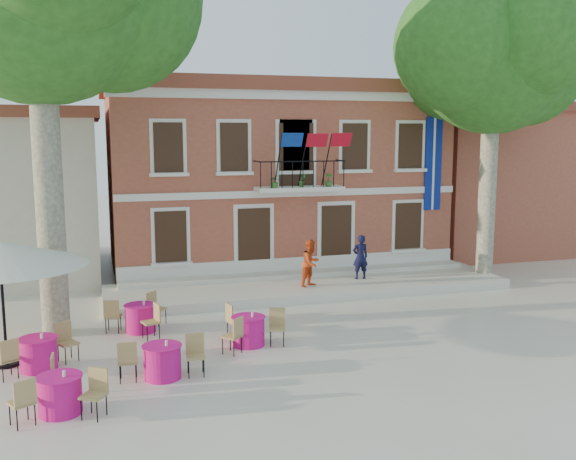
# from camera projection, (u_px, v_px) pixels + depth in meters

# --- Properties ---
(ground) EXTENTS (90.00, 90.00, 0.00)m
(ground) POSITION_uv_depth(u_px,v_px,m) (292.00, 332.00, 17.82)
(ground) COLOR beige
(ground) RESTS_ON ground
(main_building) EXTENTS (13.50, 9.59, 7.50)m
(main_building) POSITION_uv_depth(u_px,v_px,m) (268.00, 174.00, 27.28)
(main_building) COLOR #A7583C
(main_building) RESTS_ON ground
(neighbor_east) EXTENTS (9.40, 9.40, 6.40)m
(neighbor_east) POSITION_uv_depth(u_px,v_px,m) (496.00, 179.00, 31.75)
(neighbor_east) COLOR #A7583C
(neighbor_east) RESTS_ON ground
(terrace) EXTENTS (14.00, 3.40, 0.30)m
(terrace) POSITION_uv_depth(u_px,v_px,m) (309.00, 286.00, 22.53)
(terrace) COLOR silver
(terrace) RESTS_ON ground
(plane_tree_east) EXTENTS (5.64, 5.64, 11.08)m
(plane_tree_east) POSITION_uv_depth(u_px,v_px,m) (493.00, 57.00, 22.98)
(plane_tree_east) COLOR #A59E84
(plane_tree_east) RESTS_ON ground
(patio_umbrella) EXTENTS (4.03, 4.03, 3.00)m
(patio_umbrella) POSITION_uv_depth(u_px,v_px,m) (0.00, 254.00, 14.91)
(patio_umbrella) COLOR black
(patio_umbrella) RESTS_ON ground
(pedestrian_navy) EXTENTS (0.59, 0.40, 1.60)m
(pedestrian_navy) POSITION_uv_depth(u_px,v_px,m) (360.00, 257.00, 22.93)
(pedestrian_navy) COLOR black
(pedestrian_navy) RESTS_ON terrace
(pedestrian_orange) EXTENTS (0.99, 0.94, 1.61)m
(pedestrian_orange) POSITION_uv_depth(u_px,v_px,m) (311.00, 263.00, 21.82)
(pedestrian_orange) COLOR #C74117
(pedestrian_orange) RESTS_ON terrace
(cafe_table_0) EXTENTS (1.87, 1.65, 0.95)m
(cafe_table_0) POSITION_uv_depth(u_px,v_px,m) (60.00, 393.00, 12.60)
(cafe_table_0) COLOR #D0138B
(cafe_table_0) RESTS_ON ground
(cafe_table_1) EXTENTS (1.82, 1.80, 0.95)m
(cafe_table_1) POSITION_uv_depth(u_px,v_px,m) (248.00, 329.00, 16.68)
(cafe_table_1) COLOR #D0138B
(cafe_table_1) RESTS_ON ground
(cafe_table_2) EXTENTS (1.86, 1.36, 0.95)m
(cafe_table_2) POSITION_uv_depth(u_px,v_px,m) (38.00, 352.00, 14.94)
(cafe_table_2) COLOR #D0138B
(cafe_table_2) RESTS_ON ground
(cafe_table_3) EXTENTS (1.79, 1.82, 0.95)m
(cafe_table_3) POSITION_uv_depth(u_px,v_px,m) (140.00, 317.00, 17.84)
(cafe_table_3) COLOR #D0138B
(cafe_table_3) RESTS_ON ground
(cafe_table_4) EXTENTS (1.95, 0.90, 0.95)m
(cafe_table_4) POSITION_uv_depth(u_px,v_px,m) (162.00, 360.00, 14.43)
(cafe_table_4) COLOR #D0138B
(cafe_table_4) RESTS_ON ground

